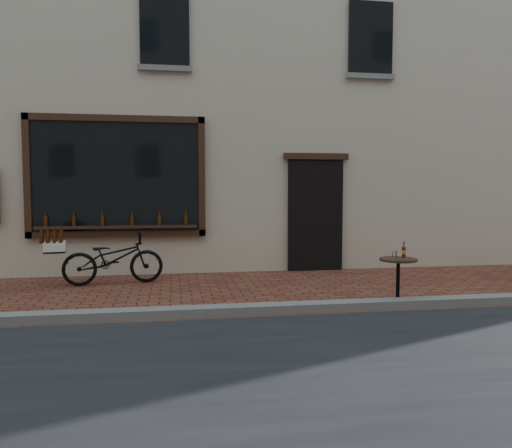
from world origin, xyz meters
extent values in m
plane|color=#602B1F|center=(0.00, 0.00, 0.00)|extent=(90.00, 90.00, 0.00)
cube|color=slate|center=(0.00, 0.20, 0.06)|extent=(90.00, 0.25, 0.12)
cube|color=#B9A891|center=(0.00, 6.50, 5.00)|extent=(28.00, 6.00, 10.00)
cube|color=black|center=(-1.90, 3.45, 1.85)|extent=(3.00, 0.06, 2.00)
cube|color=black|center=(-1.90, 3.43, 2.91)|extent=(3.24, 0.10, 0.12)
cube|color=black|center=(-1.90, 3.43, 0.79)|extent=(3.24, 0.10, 0.12)
cube|color=black|center=(-3.46, 3.43, 1.85)|extent=(0.12, 0.10, 2.24)
cube|color=black|center=(-0.34, 3.43, 1.85)|extent=(0.12, 0.10, 2.24)
cube|color=black|center=(-1.90, 3.38, 0.92)|extent=(2.90, 0.16, 0.05)
cube|color=black|center=(1.90, 3.46, 1.10)|extent=(1.10, 0.10, 2.20)
cube|color=black|center=(1.90, 3.43, 2.26)|extent=(1.30, 0.10, 0.12)
cylinder|color=#3D1C07|center=(-3.15, 3.38, 1.04)|extent=(0.06, 0.06, 0.19)
cylinder|color=#3D1C07|center=(-2.65, 3.38, 1.04)|extent=(0.06, 0.06, 0.19)
cylinder|color=#3D1C07|center=(-2.15, 3.38, 1.04)|extent=(0.06, 0.06, 0.19)
cylinder|color=#3D1C07|center=(-1.65, 3.38, 1.04)|extent=(0.06, 0.06, 0.19)
cylinder|color=#3D1C07|center=(-1.15, 3.38, 1.04)|extent=(0.06, 0.06, 0.19)
cylinder|color=#3D1C07|center=(-0.65, 3.38, 1.04)|extent=(0.06, 0.06, 0.19)
cube|color=black|center=(-1.00, 3.46, 4.60)|extent=(0.90, 0.06, 1.40)
cube|color=black|center=(3.00, 3.46, 4.60)|extent=(0.90, 0.06, 1.40)
imported|color=black|center=(-1.90, 2.62, 0.44)|extent=(1.73, 0.84, 0.87)
cube|color=black|center=(-2.80, 2.47, 0.60)|extent=(0.40, 0.51, 0.03)
cube|color=white|center=(-2.80, 2.47, 0.68)|extent=(0.40, 0.53, 0.14)
cylinder|color=#3D1C07|center=(-2.68, 2.32, 0.84)|extent=(0.05, 0.05, 0.18)
cylinder|color=#3D1C07|center=(-2.78, 2.30, 0.84)|extent=(0.05, 0.05, 0.18)
cylinder|color=#3D1C07|center=(-2.87, 2.28, 0.84)|extent=(0.05, 0.05, 0.18)
cylinder|color=#3D1C07|center=(-2.97, 2.27, 0.84)|extent=(0.05, 0.05, 0.18)
cylinder|color=#3D1C07|center=(-2.70, 2.43, 0.84)|extent=(0.05, 0.05, 0.18)
cylinder|color=#3D1C07|center=(-2.80, 2.41, 0.84)|extent=(0.05, 0.05, 0.18)
cylinder|color=#3D1C07|center=(-2.89, 2.40, 0.84)|extent=(0.05, 0.05, 0.18)
cylinder|color=#3D1C07|center=(-2.99, 2.38, 0.84)|extent=(0.05, 0.05, 0.18)
cylinder|color=#3D1C07|center=(-2.72, 2.54, 0.84)|extent=(0.05, 0.05, 0.18)
cylinder|color=#3D1C07|center=(-2.81, 2.53, 0.84)|extent=(0.05, 0.05, 0.18)
cylinder|color=#3D1C07|center=(-2.91, 2.51, 0.84)|extent=(0.05, 0.05, 0.18)
cylinder|color=#3D1C07|center=(-3.01, 2.50, 0.84)|extent=(0.05, 0.05, 0.18)
cylinder|color=#3D1C07|center=(-2.74, 2.66, 0.84)|extent=(0.05, 0.05, 0.18)
cylinder|color=#3D1C07|center=(-2.83, 2.64, 0.84)|extent=(0.05, 0.05, 0.18)
cylinder|color=black|center=(2.19, 0.35, 0.01)|extent=(0.38, 0.38, 0.03)
cylinder|color=black|center=(2.19, 0.35, 0.33)|extent=(0.05, 0.05, 0.60)
cylinder|color=black|center=(2.19, 0.35, 0.64)|extent=(0.51, 0.51, 0.03)
cylinder|color=gold|center=(2.30, 0.40, 0.74)|extent=(0.05, 0.05, 0.05)
cylinder|color=white|center=(2.11, 0.29, 0.71)|extent=(0.07, 0.07, 0.11)
camera|label=1|loc=(-0.88, -6.09, 1.62)|focal=35.00mm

